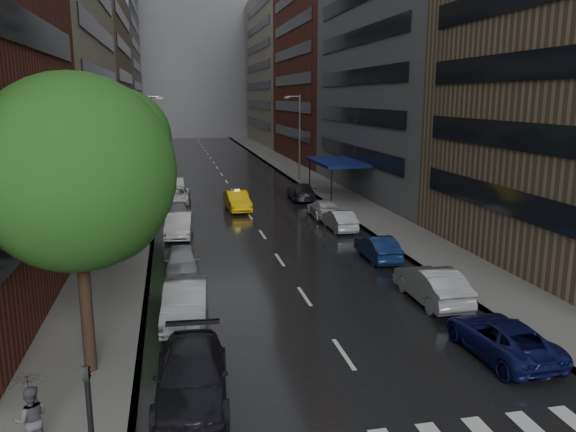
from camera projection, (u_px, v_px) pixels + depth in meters
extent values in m
plane|color=gray|center=(385.00, 416.00, 16.11)|extent=(220.00, 220.00, 0.00)
cube|color=black|center=(223.00, 177.00, 63.97)|extent=(14.00, 140.00, 0.01)
cube|color=gray|center=(142.00, 178.00, 62.16)|extent=(4.00, 140.00, 0.15)
cube|color=gray|center=(300.00, 174.00, 65.76)|extent=(4.00, 140.00, 0.15)
cube|color=#937A5B|center=(94.00, 80.00, 72.07)|extent=(8.00, 28.00, 22.00)
cube|color=slate|center=(112.00, 38.00, 99.12)|extent=(8.00, 32.00, 38.00)
cube|color=slate|center=(399.00, 62.00, 51.06)|extent=(8.00, 28.00, 24.00)
cube|color=maroon|center=(320.00, 29.00, 76.61)|extent=(8.00, 28.00, 36.00)
cube|color=gray|center=(279.00, 69.00, 106.16)|extent=(8.00, 32.00, 28.00)
cube|color=slate|center=(193.00, 64.00, 125.71)|extent=(40.00, 14.00, 32.00)
cylinder|color=#382619|center=(86.00, 297.00, 17.99)|extent=(0.40, 0.40, 5.36)
sphere|color=#1E5116|center=(76.00, 173.00, 17.15)|extent=(6.12, 6.12, 6.12)
cylinder|color=#382619|center=(124.00, 204.00, 33.86)|extent=(0.40, 0.40, 5.22)
sphere|color=#1E5116|center=(120.00, 139.00, 33.04)|extent=(5.97, 5.97, 5.97)
cylinder|color=#382619|center=(136.00, 178.00, 46.20)|extent=(0.40, 0.40, 4.84)
sphere|color=#1E5116|center=(134.00, 133.00, 45.44)|extent=(5.53, 5.53, 5.53)
imported|color=#ECB80C|center=(237.00, 201.00, 44.93)|extent=(1.90, 4.79, 1.55)
imported|color=black|center=(191.00, 376.00, 16.80)|extent=(2.50, 5.46, 1.55)
imported|color=#97989C|center=(185.00, 302.00, 22.72)|extent=(2.09, 5.01, 1.61)
imported|color=#9A9EA3|center=(182.00, 261.00, 28.68)|extent=(1.81, 4.30, 1.45)
imported|color=silver|center=(179.00, 225.00, 36.57)|extent=(2.00, 4.78, 1.54)
imported|color=slate|center=(178.00, 212.00, 40.87)|extent=(1.77, 4.26, 1.44)
imported|color=white|center=(177.00, 195.00, 48.01)|extent=(2.63, 5.00, 1.34)
imported|color=#AFB0B4|center=(176.00, 186.00, 53.10)|extent=(1.57, 4.26, 1.39)
imported|color=#0F1248|center=(502.00, 337.00, 19.72)|extent=(2.42, 4.95, 1.36)
imported|color=#97989C|center=(432.00, 284.00, 24.92)|extent=(1.72, 4.89, 1.61)
imported|color=#0F204A|center=(378.00, 247.00, 31.40)|extent=(1.52, 4.22, 1.39)
imported|color=#A7ACB0|center=(340.00, 220.00, 38.37)|extent=(1.48, 4.18, 1.37)
imported|color=silver|center=(323.00, 208.00, 42.38)|extent=(2.03, 4.70, 1.35)
imported|color=black|center=(301.00, 192.00, 49.45)|extent=(2.47, 5.27, 1.49)
imported|color=#515156|center=(31.00, 419.00, 14.11)|extent=(0.96, 0.80, 1.76)
imported|color=black|center=(28.00, 391.00, 13.94)|extent=(0.96, 0.98, 0.88)
imported|color=black|center=(88.00, 387.00, 11.51)|extent=(0.18, 0.15, 0.90)
cylinder|color=gray|center=(143.00, 155.00, 42.30)|extent=(0.18, 0.18, 9.00)
cube|color=gray|center=(159.00, 98.00, 41.70)|extent=(0.50, 0.22, 0.16)
cylinder|color=gray|center=(300.00, 138.00, 59.77)|extent=(0.18, 0.18, 9.00)
cube|color=gray|center=(287.00, 97.00, 58.62)|extent=(0.50, 0.22, 0.16)
cube|color=navy|center=(337.00, 162.00, 50.76)|extent=(4.00, 8.00, 0.25)
cylinder|color=black|center=(332.00, 185.00, 47.11)|extent=(0.12, 0.12, 3.00)
cylinder|color=black|center=(310.00, 173.00, 54.39)|extent=(0.12, 0.12, 3.00)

